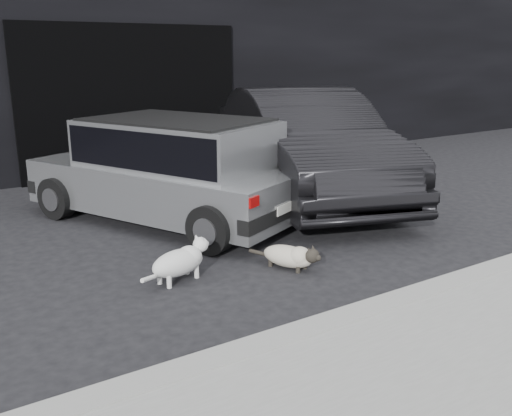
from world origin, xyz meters
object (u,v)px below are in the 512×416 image
silver_hatchback (172,165)px  second_car (304,144)px  cat_siamese (292,256)px  cat_white (181,261)px

silver_hatchback → second_car: second_car is taller
cat_siamese → cat_white: size_ratio=0.92×
silver_hatchback → cat_siamese: (0.25, -2.25, -0.60)m
second_car → cat_white: (-3.05, -2.02, -0.60)m
cat_white → second_car: bearing=109.4°
silver_hatchback → second_car: size_ratio=0.81×
second_car → cat_siamese: bearing=-110.9°
silver_hatchback → cat_siamese: silver_hatchback is taller
second_car → cat_white: size_ratio=5.84×
cat_white → cat_siamese: bearing=57.9°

